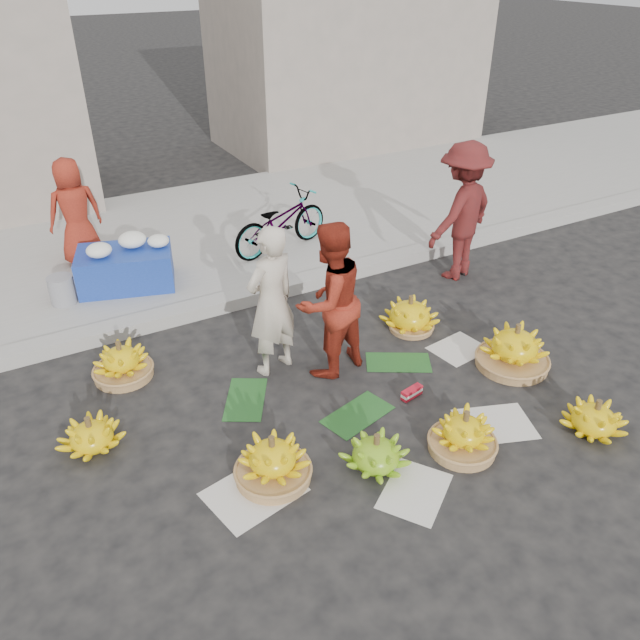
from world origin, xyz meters
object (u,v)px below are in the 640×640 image
banana_bunch_4 (514,348)px  vendor_cream (271,302)px  flower_table (126,265)px  bicycle (280,222)px  banana_bunch_0 (273,461)px

banana_bunch_4 → vendor_cream: (-2.11, 1.13, 0.55)m
flower_table → bicycle: 2.07m
vendor_cream → flower_table: vendor_cream is taller
banana_bunch_4 → flower_table: flower_table is taller
banana_bunch_0 → vendor_cream: 1.62m
vendor_cream → bicycle: vendor_cream is taller
banana_bunch_0 → vendor_cream: (0.66, 1.36, 0.59)m
vendor_cream → bicycle: bearing=-133.7°
banana_bunch_0 → banana_bunch_4: size_ratio=0.77×
banana_bunch_4 → bicycle: bicycle is taller
banana_bunch_0 → bicycle: 4.12m
banana_bunch_4 → vendor_cream: size_ratio=0.51×
banana_bunch_4 → bicycle: size_ratio=0.52×
flower_table → banana_bunch_0: bearing=-70.3°
vendor_cream → flower_table: (-0.86, 2.26, -0.38)m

